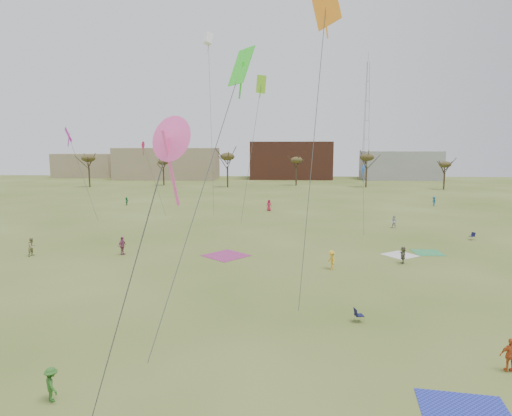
# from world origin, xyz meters

# --- Properties ---
(ground) EXTENTS (260.00, 260.00, 0.00)m
(ground) POSITION_xyz_m (0.00, 0.00, 0.00)
(ground) COLOR #45591B
(ground) RESTS_ON ground
(flyer_near_center) EXTENTS (1.07, 1.07, 1.49)m
(flyer_near_center) POSITION_xyz_m (-7.44, -7.61, 0.75)
(flyer_near_center) COLOR #2C6421
(flyer_near_center) RESTS_ON ground
(spectator_fore_a) EXTENTS (0.98, 0.45, 1.65)m
(spectator_fore_a) POSITION_xyz_m (13.10, -3.95, 0.82)
(spectator_fore_a) COLOR #CA5622
(spectator_fore_a) RESTS_ON ground
(spectator_fore_b) EXTENTS (0.88, 1.02, 1.81)m
(spectator_fore_b) POSITION_xyz_m (-22.21, 15.99, 0.91)
(spectator_fore_b) COLOR tan
(spectator_fore_b) RESTS_ON ground
(spectator_fore_c) EXTENTS (0.72, 1.52, 1.58)m
(spectator_fore_c) POSITION_xyz_m (13.27, 15.30, 0.79)
(spectator_fore_c) COLOR brown
(spectator_fore_c) RESTS_ON ground
(flyer_mid_b) EXTENTS (0.92, 1.21, 1.66)m
(flyer_mid_b) POSITION_xyz_m (6.54, 13.07, 0.83)
(flyer_mid_b) COLOR gold
(flyer_mid_b) RESTS_ON ground
(spectator_mid_d) EXTENTS (0.72, 1.15, 1.83)m
(spectator_mid_d) POSITION_xyz_m (-13.55, 16.91, 0.91)
(spectator_mid_d) COLOR #9B4073
(spectator_mid_d) RESTS_ON ground
(spectator_mid_e) EXTENTS (1.05, 1.01, 1.71)m
(spectator_mid_e) POSITION_xyz_m (16.85, 32.74, 0.85)
(spectator_mid_e) COLOR silver
(spectator_mid_e) RESTS_ON ground
(flyer_far_a) EXTENTS (0.62, 1.43, 1.49)m
(flyer_far_a) POSITION_xyz_m (-25.99, 52.44, 0.74)
(flyer_far_a) COLOR #2B8148
(flyer_far_a) RESTS_ON ground
(flyer_far_b) EXTENTS (1.07, 0.89, 1.88)m
(flyer_far_b) POSITION_xyz_m (0.04, 46.96, 0.94)
(flyer_far_b) COLOR #BC2046
(flyer_far_b) RESTS_ON ground
(flyer_far_c) EXTENTS (0.86, 1.23, 1.74)m
(flyer_far_c) POSITION_xyz_m (29.31, 54.58, 0.87)
(flyer_far_c) COLOR #1E5D8A
(flyer_far_c) RESTS_ON ground
(blanket_cream) EXTENTS (3.77, 3.77, 0.03)m
(blanket_cream) POSITION_xyz_m (13.84, 18.34, 0.00)
(blanket_cream) COLOR silver
(blanket_cream) RESTS_ON ground
(blanket_plum) EXTENTS (5.12, 5.12, 0.03)m
(blanket_plum) POSITION_xyz_m (-3.27, 17.14, 0.00)
(blanket_plum) COLOR #982E6A
(blanket_plum) RESTS_ON ground
(blanket_olive) EXTENTS (2.87, 2.87, 0.03)m
(blanket_olive) POSITION_xyz_m (16.91, 19.56, 0.00)
(blanket_olive) COLOR #359253
(blanket_olive) RESTS_ON ground
(camp_chair_center) EXTENTS (0.64, 0.61, 0.87)m
(camp_chair_center) POSITION_xyz_m (6.93, 1.59, 0.26)
(camp_chair_center) COLOR #131535
(camp_chair_center) RESTS_ON ground
(camp_chair_right) EXTENTS (0.72, 0.70, 0.87)m
(camp_chair_right) POSITION_xyz_m (23.96, 26.03, 0.26)
(camp_chair_right) COLOR #151439
(camp_chair_right) RESTS_ON ground
(kites_aloft) EXTENTS (68.78, 57.37, 25.84)m
(kites_aloft) POSITION_xyz_m (-2.58, 26.93, 19.38)
(kites_aloft) COLOR #178D74
(kites_aloft) RESTS_ON ground
(tree_line) EXTENTS (117.44, 49.32, 8.91)m
(tree_line) POSITION_xyz_m (-2.85, 79.12, 7.09)
(tree_line) COLOR #3A2B1E
(tree_line) RESTS_ON ground
(building_tan) EXTENTS (32.00, 14.00, 10.00)m
(building_tan) POSITION_xyz_m (-35.00, 115.00, 5.00)
(building_tan) COLOR #937F60
(building_tan) RESTS_ON ground
(building_brick) EXTENTS (26.00, 16.00, 12.00)m
(building_brick) POSITION_xyz_m (5.00, 120.00, 6.00)
(building_brick) COLOR brown
(building_brick) RESTS_ON ground
(building_grey) EXTENTS (24.00, 12.00, 9.00)m
(building_grey) POSITION_xyz_m (40.00, 118.00, 4.50)
(building_grey) COLOR gray
(building_grey) RESTS_ON ground
(building_tan_west) EXTENTS (20.00, 12.00, 8.00)m
(building_tan_west) POSITION_xyz_m (-65.00, 122.00, 4.00)
(building_tan_west) COLOR #937F60
(building_tan_west) RESTS_ON ground
(radio_tower) EXTENTS (1.51, 1.72, 41.00)m
(radio_tower) POSITION_xyz_m (30.00, 125.00, 19.21)
(radio_tower) COLOR #9EA3A8
(radio_tower) RESTS_ON ground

